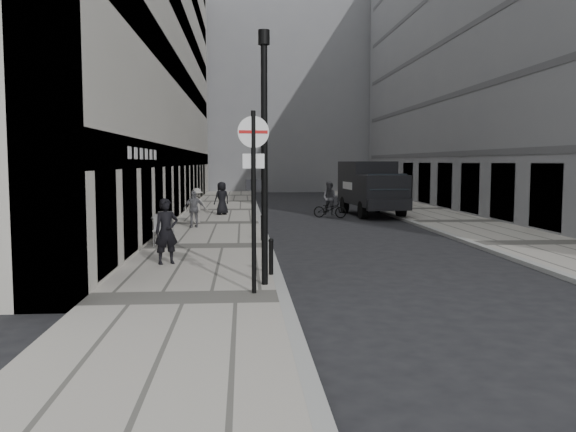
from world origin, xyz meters
The scene contains 19 objects.
ground centered at (0.00, 0.00, 0.00)m, with size 120.00×120.00×0.00m, color black.
sidewalk centered at (-2.00, 18.00, 0.06)m, with size 4.00×60.00×0.12m, color #9A958B.
far_sidewalk centered at (9.00, 18.00, 0.06)m, with size 4.00×60.00×0.12m, color #9A958B.
building_left centered at (-6.00, 24.50, 9.00)m, with size 4.00×45.00×18.00m, color #B6B0A6.
building_right centered at (14.00, 24.50, 10.00)m, with size 6.00×45.00×20.00m, color slate.
building_far centered at (1.50, 56.00, 11.00)m, with size 24.00×16.00×22.00m, color slate.
walking_man centered at (-2.86, 6.81, 1.00)m, with size 0.64×0.42×1.76m, color black.
sign_post centered at (-0.60, 3.00, 2.52)m, with size 0.64×0.14×3.76m.
lamppost centered at (-0.35, 3.88, 3.20)m, with size 0.25×0.25×5.55m.
bollard_near centered at (-0.15, 5.06, 0.53)m, with size 0.11×0.11×0.82m, color black.
bollard_far centered at (-0.15, 11.54, 0.54)m, with size 0.11×0.11×0.84m, color black.
panel_van centered at (5.99, 22.61, 1.62)m, with size 2.69×6.26×2.88m.
cyclist centered at (3.61, 21.22, 0.72)m, with size 1.82×1.24×1.86m.
pedestrian_a centered at (-2.85, 15.98, 0.89)m, with size 0.91×0.38×1.54m, color slate.
pedestrian_b centered at (-2.86, 17.79, 0.90)m, with size 1.01×0.58×1.57m, color gray.
pedestrian_c centered at (-1.91, 22.16, 0.97)m, with size 0.84×0.54×1.71m, color black.
cafe_table_near centered at (-3.50, 11.81, 0.61)m, with size 0.75×1.70×0.97m.
cafe_table_mid centered at (-3.60, 12.21, 0.54)m, with size 0.64×1.45×0.83m.
cafe_table_far centered at (-3.51, 11.03, 0.64)m, with size 0.79×1.79×1.02m.
Camera 1 is at (-0.82, -9.50, 2.83)m, focal length 38.00 mm.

